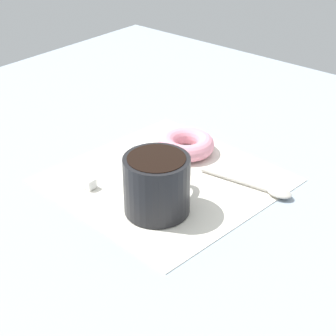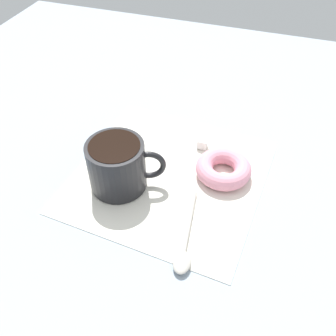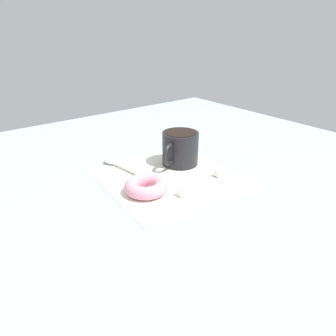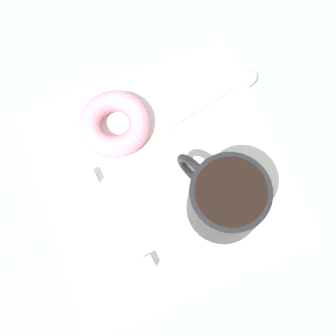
# 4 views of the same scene
# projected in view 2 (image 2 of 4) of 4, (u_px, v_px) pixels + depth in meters

# --- Properties ---
(ground_plane) EXTENTS (1.20, 1.20, 0.02)m
(ground_plane) POSITION_uv_depth(u_px,v_px,m) (152.00, 177.00, 0.63)
(ground_plane) COLOR #99A8B7
(napkin) EXTENTS (0.32, 0.32, 0.00)m
(napkin) POSITION_uv_depth(u_px,v_px,m) (168.00, 177.00, 0.61)
(napkin) COLOR white
(napkin) RESTS_ON ground_plane
(coffee_cup) EXTENTS (0.09, 0.12, 0.08)m
(coffee_cup) POSITION_uv_depth(u_px,v_px,m) (118.00, 165.00, 0.57)
(coffee_cup) COLOR black
(coffee_cup) RESTS_ON napkin
(donut) EXTENTS (0.09, 0.09, 0.03)m
(donut) POSITION_uv_depth(u_px,v_px,m) (223.00, 169.00, 0.61)
(donut) COLOR pink
(donut) RESTS_ON napkin
(spoon) EXTENTS (0.15, 0.03, 0.01)m
(spoon) POSITION_uv_depth(u_px,v_px,m) (184.00, 249.00, 0.51)
(spoon) COLOR #B7B2A8
(spoon) RESTS_ON napkin
(sugar_cube) EXTENTS (0.02, 0.02, 0.02)m
(sugar_cube) POSITION_uv_depth(u_px,v_px,m) (202.00, 143.00, 0.66)
(sugar_cube) COLOR white
(sugar_cube) RESTS_ON napkin
(sugar_cube_extra) EXTENTS (0.01, 0.01, 0.01)m
(sugar_cube_extra) POSITION_uv_depth(u_px,v_px,m) (133.00, 136.00, 0.68)
(sugar_cube_extra) COLOR white
(sugar_cube_extra) RESTS_ON napkin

